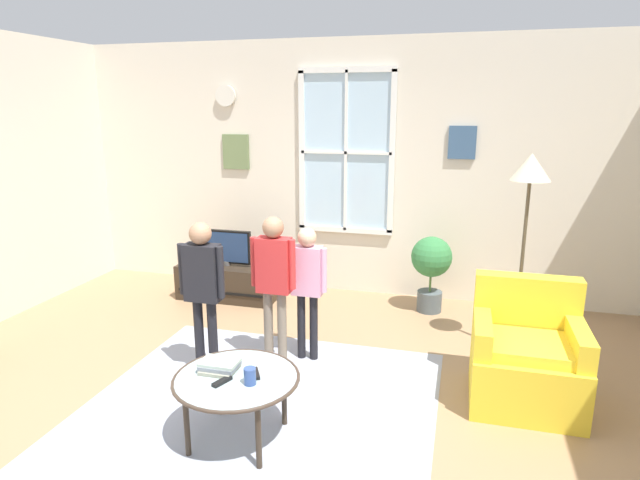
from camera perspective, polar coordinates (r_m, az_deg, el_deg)
The scene contains 16 objects.
ground_plane at distance 3.91m, azimuth -6.65°, elevation -18.61°, with size 6.85×6.15×0.02m, color #9E7A56.
back_wall at distance 6.04m, azimuth 2.93°, elevation 7.61°, with size 6.25×0.17×2.81m.
area_rug at distance 4.05m, azimuth -6.33°, elevation -17.12°, with size 2.47×2.30×0.01m, color #999EAD.
tv_stand at distance 6.06m, azimuth -9.81°, elevation -4.41°, with size 1.10×0.44×0.38m.
television at distance 5.95m, azimuth -9.98°, elevation -0.75°, with size 0.56×0.08×0.40m.
armchair at distance 4.22m, azimuth 21.19°, elevation -11.70°, with size 0.76×0.74×0.87m.
coffee_table at distance 3.51m, azimuth -8.92°, elevation -14.65°, with size 0.81×0.81×0.45m.
book_stack at distance 3.57m, azimuth -10.69°, elevation -13.09°, with size 0.24×0.20×0.07m.
cup at distance 3.38m, azimuth -7.51°, elevation -14.24°, with size 0.07×0.07×0.11m, color #334C8C.
remote_near_books at distance 3.44m, azimuth -10.44°, elevation -14.66°, with size 0.04×0.14×0.02m, color black.
remote_near_cup at distance 3.50m, azimuth -6.91°, elevation -13.99°, with size 0.04×0.14×0.02m, color black.
person_pink_shirt at distance 4.41m, azimuth -1.38°, elevation -4.13°, with size 0.34×0.16×1.14m.
person_red_shirt at distance 4.31m, azimuth -4.94°, elevation -3.61°, with size 0.38×0.17×1.26m.
person_black_shirt at distance 4.22m, azimuth -12.43°, elevation -4.36°, with size 0.38×0.17×1.25m.
potted_plant_by_window at distance 5.63m, azimuth 11.81°, elevation -2.54°, with size 0.42×0.42×0.80m.
floor_lamp at distance 4.67m, azimuth 21.46°, elevation 5.19°, with size 0.32×0.32×1.73m.
Camera 1 is at (1.26, -3.04, 2.09)m, focal length 29.91 mm.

